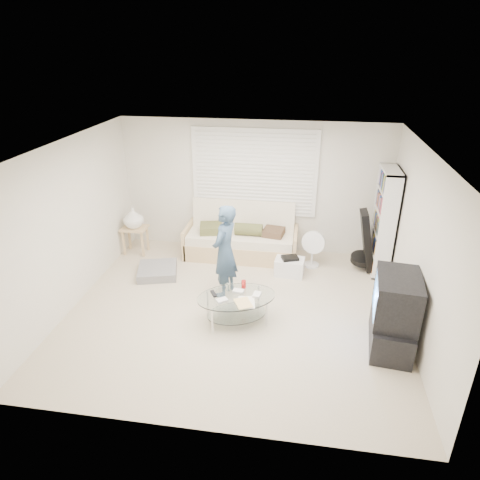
% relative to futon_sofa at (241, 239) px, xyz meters
% --- Properties ---
extents(ground, '(5.00, 5.00, 0.00)m').
position_rel_futon_sofa_xyz_m(ground, '(0.19, -1.87, -0.34)').
color(ground, tan).
rests_on(ground, ground).
extents(room_shell, '(5.02, 4.52, 2.51)m').
position_rel_futon_sofa_xyz_m(room_shell, '(0.19, -1.40, 1.29)').
color(room_shell, silver).
rests_on(room_shell, ground).
extents(window_blinds, '(2.32, 0.08, 1.62)m').
position_rel_futon_sofa_xyz_m(window_blinds, '(0.19, 0.33, 1.21)').
color(window_blinds, silver).
rests_on(window_blinds, ground).
extents(futon_sofa, '(2.10, 0.85, 1.03)m').
position_rel_futon_sofa_xyz_m(futon_sofa, '(0.00, 0.00, 0.00)').
color(futon_sofa, tan).
rests_on(futon_sofa, ground).
extents(grey_floor_pillow, '(0.81, 0.81, 0.15)m').
position_rel_futon_sofa_xyz_m(grey_floor_pillow, '(-1.35, -0.98, -0.26)').
color(grey_floor_pillow, slate).
rests_on(grey_floor_pillow, ground).
extents(side_table, '(0.47, 0.38, 0.93)m').
position_rel_futon_sofa_xyz_m(side_table, '(-2.03, -0.20, 0.35)').
color(side_table, tan).
rests_on(side_table, ground).
extents(bookshelf, '(0.29, 0.78, 1.86)m').
position_rel_futon_sofa_xyz_m(bookshelf, '(2.51, -0.20, 0.59)').
color(bookshelf, white).
rests_on(bookshelf, ground).
extents(guitar_case, '(0.40, 0.41, 1.09)m').
position_rel_futon_sofa_xyz_m(guitar_case, '(2.25, -0.23, 0.15)').
color(guitar_case, black).
rests_on(guitar_case, ground).
extents(floor_fan, '(0.43, 0.28, 0.70)m').
position_rel_futon_sofa_xyz_m(floor_fan, '(1.34, -0.23, 0.07)').
color(floor_fan, white).
rests_on(floor_fan, ground).
extents(storage_bin, '(0.53, 0.39, 0.35)m').
position_rel_futon_sofa_xyz_m(storage_bin, '(0.95, -0.62, -0.18)').
color(storage_bin, white).
rests_on(storage_bin, ground).
extents(tv_unit, '(0.63, 1.03, 1.06)m').
position_rel_futon_sofa_xyz_m(tv_unit, '(2.38, -2.37, 0.18)').
color(tv_unit, black).
rests_on(tv_unit, ground).
extents(coffee_table, '(1.33, 1.10, 0.54)m').
position_rel_futon_sofa_xyz_m(coffee_table, '(0.26, -2.13, 0.01)').
color(coffee_table, silver).
rests_on(coffee_table, ground).
extents(standing_person, '(0.51, 0.64, 1.53)m').
position_rel_futon_sofa_xyz_m(standing_person, '(-0.05, -1.42, 0.43)').
color(standing_person, '#304A61').
rests_on(standing_person, ground).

